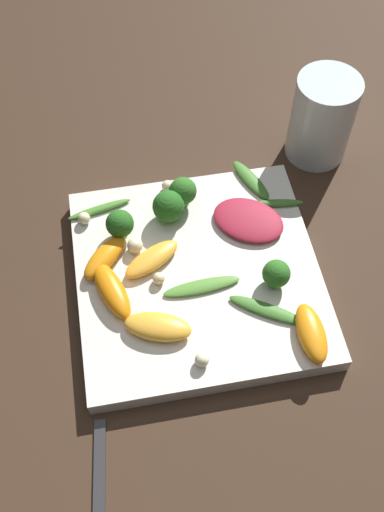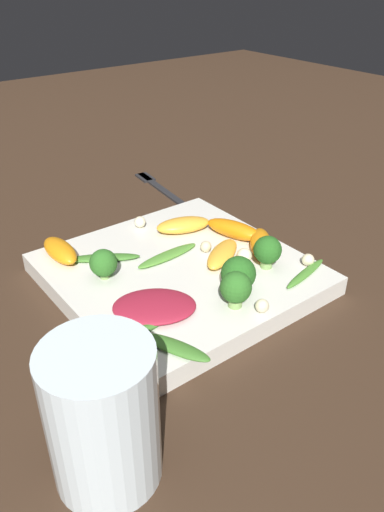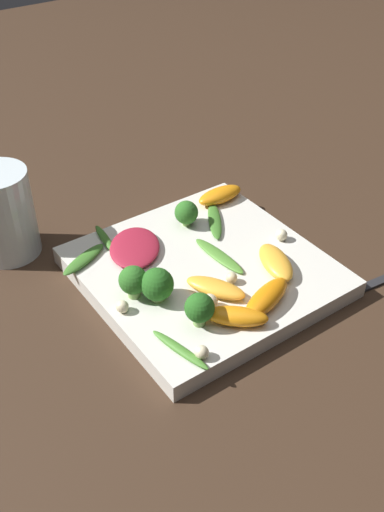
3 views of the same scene
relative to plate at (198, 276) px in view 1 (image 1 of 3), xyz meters
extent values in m
plane|color=#382619|center=(0.00, 0.00, -0.01)|extent=(2.40, 2.40, 0.00)
cube|color=silver|center=(0.00, 0.00, 0.00)|extent=(0.27, 0.27, 0.02)
cylinder|color=silver|center=(-0.17, 0.19, 0.05)|extent=(0.08, 0.08, 0.11)
cube|color=#262628|center=(0.22, -0.13, -0.01)|extent=(0.17, 0.03, 0.01)
ellipsoid|color=maroon|center=(-0.05, 0.07, 0.02)|extent=(0.10, 0.10, 0.01)
ellipsoid|color=orange|center=(0.10, 0.10, 0.02)|extent=(0.07, 0.03, 0.02)
ellipsoid|color=orange|center=(-0.03, -0.10, 0.02)|extent=(0.07, 0.06, 0.02)
ellipsoid|color=#FCAD33|center=(-0.02, -0.05, 0.02)|extent=(0.06, 0.07, 0.01)
ellipsoid|color=#FCAD33|center=(0.06, -0.05, 0.02)|extent=(0.05, 0.08, 0.02)
ellipsoid|color=orange|center=(0.01, -0.10, 0.02)|extent=(0.08, 0.05, 0.02)
cylinder|color=#84AD5B|center=(0.03, 0.08, 0.02)|extent=(0.01, 0.01, 0.01)
sphere|color=#2D6B23|center=(0.03, 0.08, 0.03)|extent=(0.03, 0.03, 0.03)
cylinder|color=#84AD5B|center=(-0.08, -0.02, 0.02)|extent=(0.02, 0.02, 0.01)
sphere|color=#26601E|center=(-0.08, -0.02, 0.03)|extent=(0.04, 0.04, 0.04)
cylinder|color=#84AD5B|center=(-0.06, -0.08, 0.02)|extent=(0.01, 0.01, 0.01)
sphere|color=#26601E|center=(-0.06, -0.08, 0.03)|extent=(0.03, 0.03, 0.03)
cylinder|color=#84AD5B|center=(-0.10, 0.00, 0.02)|extent=(0.01, 0.01, 0.01)
sphere|color=#2D6B23|center=(-0.10, 0.00, 0.03)|extent=(0.03, 0.03, 0.03)
ellipsoid|color=#3D7528|center=(0.06, 0.06, 0.01)|extent=(0.06, 0.08, 0.01)
ellipsoid|color=#47842D|center=(-0.10, -0.10, 0.01)|extent=(0.03, 0.08, 0.01)
ellipsoid|color=#518E33|center=(0.02, 0.00, 0.01)|extent=(0.02, 0.09, 0.01)
ellipsoid|color=#3D7528|center=(-0.07, 0.11, 0.01)|extent=(0.02, 0.06, 0.01)
ellipsoid|color=#3D7528|center=(-0.11, 0.09, 0.01)|extent=(0.07, 0.04, 0.01)
sphere|color=beige|center=(-0.09, -0.12, 0.02)|extent=(0.01, 0.01, 0.01)
sphere|color=beige|center=(-0.12, -0.01, 0.02)|extent=(0.01, 0.01, 0.01)
sphere|color=beige|center=(0.11, -0.02, 0.02)|extent=(0.01, 0.01, 0.01)
sphere|color=beige|center=(-0.04, -0.06, 0.02)|extent=(0.02, 0.02, 0.02)
sphere|color=beige|center=(0.01, -0.04, 0.02)|extent=(0.01, 0.01, 0.01)
camera|label=1|loc=(0.34, -0.07, 0.57)|focal=42.00mm
camera|label=2|loc=(-0.39, 0.28, 0.31)|focal=35.00mm
camera|label=3|loc=(-0.33, -0.44, 0.45)|focal=42.00mm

